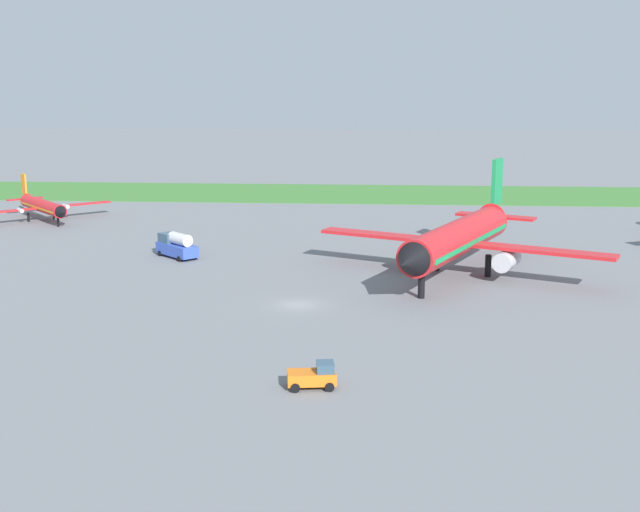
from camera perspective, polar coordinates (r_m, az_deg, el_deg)
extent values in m
plane|color=slate|center=(84.52, -1.49, -3.36)|extent=(600.00, 600.00, 0.00)
cube|color=#3D7533|center=(166.42, 1.34, 4.31)|extent=(360.00, 28.00, 0.08)
cylinder|color=red|center=(140.67, -18.47, 3.28)|extent=(11.69, 12.60, 2.10)
cone|color=black|center=(132.86, -17.24, 2.88)|extent=(2.93, 2.93, 2.06)
cone|color=red|center=(148.89, -19.63, 3.76)|extent=(3.37, 3.44, 1.89)
cube|color=orange|center=(140.69, -18.47, 3.22)|extent=(11.16, 12.01, 0.29)
cube|color=red|center=(143.10, -16.35, 3.41)|extent=(9.54, 8.83, 0.21)
cube|color=red|center=(139.33, -20.75, 2.89)|extent=(9.54, 8.83, 0.21)
cylinder|color=#B7BABF|center=(141.82, -17.04, 3.29)|extent=(1.62, 1.69, 0.67)
cylinder|color=#B7BABF|center=(139.39, -19.86, 2.96)|extent=(1.62, 1.69, 0.67)
cube|color=orange|center=(148.19, -19.65, 4.68)|extent=(1.45, 1.57, 3.36)
cube|color=red|center=(148.97, -19.04, 3.78)|extent=(3.02, 2.90, 0.17)
cube|color=red|center=(148.05, -20.12, 3.66)|extent=(3.02, 2.90, 0.17)
cylinder|color=black|center=(135.08, -17.51, 2.24)|extent=(0.38, 0.38, 1.47)
cylinder|color=black|center=(142.60, -17.78, 2.71)|extent=(0.38, 0.38, 1.47)
cylinder|color=black|center=(141.25, -19.36, 2.52)|extent=(0.38, 0.38, 1.47)
cylinder|color=red|center=(96.74, 9.42, 1.24)|extent=(14.54, 25.67, 4.03)
cone|color=black|center=(83.30, 6.09, -0.41)|extent=(5.11, 4.96, 3.95)
cone|color=red|center=(111.10, 12.05, 2.79)|extent=(5.42, 6.16, 3.62)
cube|color=#198C4C|center=(96.80, 9.41, 1.06)|extent=(14.01, 24.37, 0.56)
cube|color=red|center=(95.14, 14.55, 0.39)|extent=(17.07, 9.58, 0.40)
cube|color=red|center=(100.68, 4.82, 1.37)|extent=(17.07, 9.58, 0.40)
cylinder|color=#B7BABF|center=(96.21, 12.68, -0.26)|extent=(3.83, 4.92, 2.21)
cylinder|color=#B7BABF|center=(99.75, 6.47, 0.39)|extent=(3.83, 4.92, 2.21)
cube|color=#198C4C|center=(109.80, 12.04, 5.02)|extent=(1.80, 3.20, 5.86)
cube|color=red|center=(109.73, 13.22, 2.56)|extent=(5.58, 4.11, 0.32)
cube|color=red|center=(111.17, 10.68, 2.80)|extent=(5.58, 4.11, 0.32)
cylinder|color=black|center=(87.37, 6.97, -2.07)|extent=(0.72, 0.72, 2.56)
cylinder|color=black|center=(98.16, 11.45, -0.65)|extent=(0.72, 0.72, 2.56)
cylinder|color=black|center=(100.13, 7.99, -0.28)|extent=(0.72, 0.72, 2.56)
cube|color=#334FB2|center=(108.02, -9.77, 0.44)|extent=(6.36, 6.22, 1.40)
cylinder|color=silver|center=(107.09, -9.57, 1.15)|extent=(3.65, 3.58, 1.54)
cube|color=#334C60|center=(109.29, -10.31, 1.25)|extent=(3.08, 3.07, 1.20)
cylinder|color=black|center=(109.44, -10.93, 0.18)|extent=(0.68, 0.66, 0.70)
cylinder|color=black|center=(110.67, -9.87, 0.35)|extent=(0.68, 0.66, 0.70)
cylinder|color=black|center=(105.65, -9.64, -0.20)|extent=(0.68, 0.66, 0.70)
cylinder|color=black|center=(106.93, -8.56, -0.02)|extent=(0.68, 0.66, 0.70)
cube|color=orange|center=(62.20, -0.58, -8.33)|extent=(3.82, 2.29, 0.90)
cube|color=#334C60|center=(61.99, 0.36, -7.61)|extent=(1.50, 1.68, 0.70)
cylinder|color=black|center=(63.28, 0.53, -8.40)|extent=(0.73, 0.35, 0.70)
cylinder|color=black|center=(61.60, 0.66, -8.98)|extent=(0.73, 0.35, 0.70)
cylinder|color=black|center=(63.15, -1.78, -8.45)|extent=(0.73, 0.35, 0.70)
cylinder|color=black|center=(61.46, -1.71, -9.04)|extent=(0.73, 0.35, 0.70)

